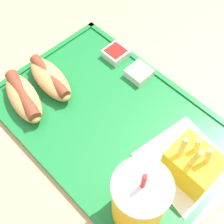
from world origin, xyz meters
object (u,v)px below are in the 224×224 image
(soda_cup, at_px, (139,200))
(hot_dog_far, at_px, (23,97))
(hot_dog_near, at_px, (50,78))
(sauce_cup_mayo, at_px, (139,73))
(fries_carton, at_px, (192,165))
(sauce_cup_ketchup, at_px, (116,53))

(soda_cup, height_order, hot_dog_far, soda_cup)
(hot_dog_near, bearing_deg, hot_dog_far, 90.00)
(sauce_cup_mayo, bearing_deg, hot_dog_near, 53.01)
(hot_dog_far, xyz_separation_m, fries_carton, (-0.33, -0.12, 0.01))
(soda_cup, distance_m, fries_carton, 0.12)
(hot_dog_far, distance_m, sauce_cup_mayo, 0.25)
(hot_dog_far, height_order, sauce_cup_mayo, hot_dog_far)
(hot_dog_near, bearing_deg, fries_carton, -171.29)
(hot_dog_far, bearing_deg, hot_dog_near, -90.00)
(hot_dog_far, relative_size, hot_dog_near, 1.02)
(hot_dog_far, relative_size, sauce_cup_ketchup, 3.01)
(soda_cup, bearing_deg, fries_carton, -99.12)
(hot_dog_far, xyz_separation_m, hot_dog_near, (0.00, -0.07, -0.00))
(hot_dog_far, height_order, sauce_cup_ketchup, hot_dog_far)
(hot_dog_near, xyz_separation_m, fries_carton, (-0.33, -0.05, 0.02))
(fries_carton, bearing_deg, sauce_cup_ketchup, -19.79)
(sauce_cup_ketchup, bearing_deg, hot_dog_near, 76.06)
(soda_cup, height_order, hot_dog_near, soda_cup)
(soda_cup, distance_m, hot_dog_far, 0.31)
(soda_cup, bearing_deg, hot_dog_near, -11.95)
(fries_carton, relative_size, sauce_cup_ketchup, 2.42)
(hot_dog_near, bearing_deg, sauce_cup_ketchup, -103.94)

